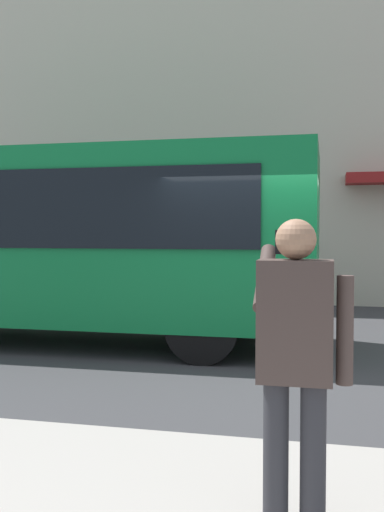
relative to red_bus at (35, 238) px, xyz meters
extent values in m
plane|color=#38383A|center=(-3.76, 0.70, -1.68)|extent=(60.00, 60.00, 0.00)
cube|color=beige|center=(-3.76, -6.10, 4.32)|extent=(28.00, 0.80, 12.00)
cube|color=#0F7238|center=(-0.02, -0.01, 0.02)|extent=(9.00, 2.50, 2.60)
cylinder|color=black|center=(-3.02, -1.11, -1.18)|extent=(1.00, 0.28, 1.00)
cylinder|color=black|center=(-3.02, 1.09, -1.18)|extent=(1.00, 0.28, 1.00)
cylinder|color=#2D2D33|center=(-4.58, 5.57, -1.12)|extent=(0.14, 0.14, 0.82)
cylinder|color=#2D2D33|center=(-4.38, 5.57, -1.12)|extent=(0.14, 0.14, 0.82)
cube|color=#473833|center=(-4.48, 5.57, -0.38)|extent=(0.40, 0.24, 0.66)
sphere|color=#A87A5B|center=(-4.48, 5.57, 0.06)|extent=(0.22, 0.22, 0.22)
cylinder|color=#473833|center=(-4.74, 5.57, -0.42)|extent=(0.09, 0.09, 0.58)
cylinder|color=#473833|center=(-4.30, 5.41, -0.16)|extent=(0.09, 0.48, 0.37)
cube|color=black|center=(-4.38, 5.27, 0.04)|extent=(0.07, 0.01, 0.14)
camera|label=1|loc=(-4.64, 8.76, 0.10)|focal=41.20mm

